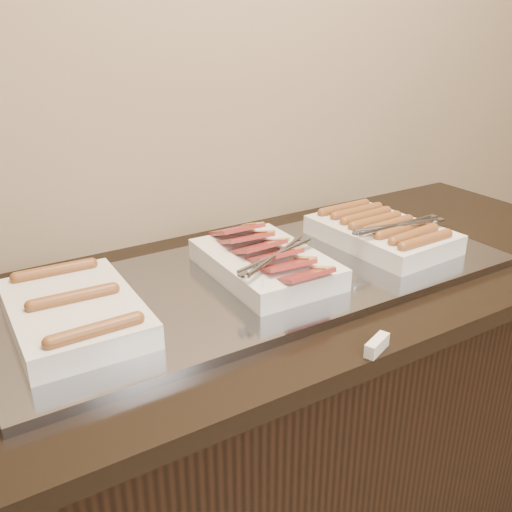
{
  "coord_description": "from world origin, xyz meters",
  "views": [
    {
      "loc": [
        -0.63,
        1.12,
        1.48
      ],
      "look_at": [
        -0.0,
        2.13,
        0.97
      ],
      "focal_mm": 40.0,
      "sensor_mm": 36.0,
      "label": 1
    }
  ],
  "objects_px": {
    "dish_center": "(266,262)",
    "dish_left": "(74,311)",
    "counter": "(256,437)",
    "dish_right": "(382,232)",
    "warming_tray": "(259,279)"
  },
  "relations": [
    {
      "from": "counter",
      "to": "dish_left",
      "type": "bearing_deg",
      "value": 180.0
    },
    {
      "from": "dish_left",
      "to": "dish_center",
      "type": "height_order",
      "value": "dish_center"
    },
    {
      "from": "warming_tray",
      "to": "counter",
      "type": "bearing_deg",
      "value": 180.0
    },
    {
      "from": "dish_left",
      "to": "dish_center",
      "type": "xyz_separation_m",
      "value": [
        0.44,
        -0.0,
        0.01
      ]
    },
    {
      "from": "warming_tray",
      "to": "dish_center",
      "type": "distance_m",
      "value": 0.05
    },
    {
      "from": "warming_tray",
      "to": "dish_center",
      "type": "xyz_separation_m",
      "value": [
        0.01,
        -0.0,
        0.04
      ]
    },
    {
      "from": "counter",
      "to": "dish_right",
      "type": "xyz_separation_m",
      "value": [
        0.38,
        -0.0,
        0.5
      ]
    },
    {
      "from": "warming_tray",
      "to": "dish_left",
      "type": "distance_m",
      "value": 0.42
    },
    {
      "from": "dish_left",
      "to": "dish_right",
      "type": "bearing_deg",
      "value": 1.22
    },
    {
      "from": "dish_center",
      "to": "dish_left",
      "type": "bearing_deg",
      "value": -179.09
    },
    {
      "from": "counter",
      "to": "dish_center",
      "type": "height_order",
      "value": "dish_center"
    },
    {
      "from": "dish_left",
      "to": "counter",
      "type": "bearing_deg",
      "value": 1.51
    },
    {
      "from": "dish_left",
      "to": "dish_center",
      "type": "distance_m",
      "value": 0.44
    },
    {
      "from": "dish_right",
      "to": "counter",
      "type": "bearing_deg",
      "value": 176.13
    },
    {
      "from": "dish_right",
      "to": "dish_center",
      "type": "bearing_deg",
      "value": 176.8
    }
  ]
}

